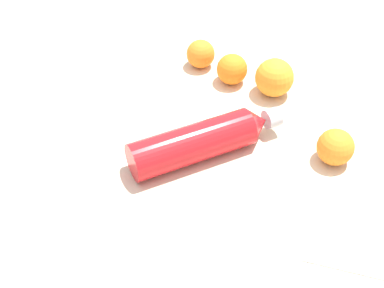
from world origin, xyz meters
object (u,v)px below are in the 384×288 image
orange_2 (274,78)px  folded_napkin (347,233)px  orange_0 (232,69)px  orange_3 (201,54)px  orange_1 (335,147)px  water_bottle (204,140)px

orange_2 → folded_napkin: size_ratio=0.57×
orange_0 → orange_2: bearing=-113.5°
orange_3 → orange_1: bearing=-140.0°
orange_1 → orange_3: 0.40m
water_bottle → orange_2: 0.24m
water_bottle → orange_1: 0.24m
orange_2 → orange_0: bearing=66.5°
water_bottle → orange_3: water_bottle is taller
folded_napkin → orange_2: bearing=13.5°
orange_1 → orange_2: size_ratio=0.84×
orange_0 → orange_1: size_ratio=0.98×
orange_0 → folded_napkin: size_ratio=0.47×
orange_0 → folded_napkin: (-0.41, -0.18, -0.03)m
orange_2 → orange_3: (0.10, 0.16, -0.01)m
water_bottle → folded_napkin: (-0.18, -0.24, -0.03)m
orange_1 → orange_0: bearing=37.1°
orange_2 → orange_3: orange_2 is taller
water_bottle → folded_napkin: size_ratio=2.06×
water_bottle → orange_3: (0.29, 0.01, -0.00)m
orange_0 → orange_3: size_ratio=1.04×
folded_napkin → orange_0: bearing=23.3°
water_bottle → folded_napkin: bearing=-64.3°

